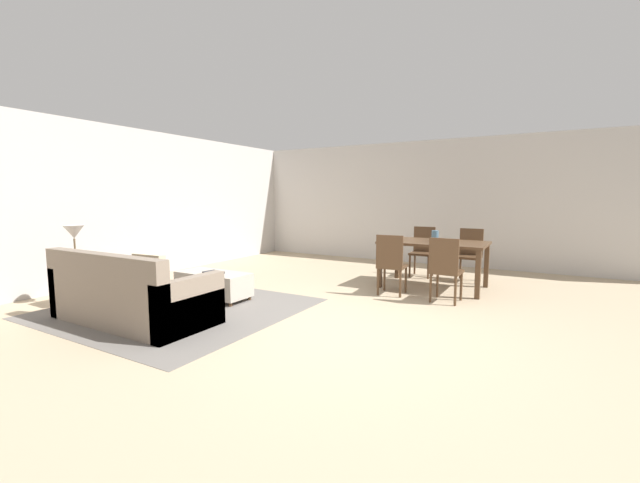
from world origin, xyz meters
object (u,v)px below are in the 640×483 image
book_on_ottoman (213,273)px  vase_centerpiece (435,236)px  dining_chair_far_left (423,248)px  table_lamp (74,234)px  side_table (77,272)px  dining_chair_near_right (445,266)px  couch (131,298)px  dining_table (434,247)px  ottoman_table (214,284)px  dining_chair_far_right (470,251)px  dining_chair_near_left (391,261)px

book_on_ottoman → vase_centerpiece: bearing=43.5°
dining_chair_far_left → table_lamp: bearing=-128.7°
side_table → dining_chair_near_right: size_ratio=0.63×
couch → book_on_ottoman: couch is taller
dining_table → vase_centerpiece: bearing=-54.5°
ottoman_table → dining_chair_near_right: size_ratio=1.20×
dining_chair_near_right → dining_chair_far_right: size_ratio=1.00×
couch → book_on_ottoman: bearing=82.9°
ottoman_table → dining_chair_near_right: (2.96, 1.45, 0.29)m
side_table → dining_table: bearing=41.7°
dining_chair_near_right → book_on_ottoman: 3.27m
vase_centerpiece → dining_chair_near_left: bearing=-118.7°
dining_chair_far_left → book_on_ottoman: size_ratio=3.54×
ottoman_table → side_table: size_ratio=1.91×
dining_chair_near_left → dining_chair_near_right: same height
dining_table → dining_chair_far_left: size_ratio=1.78×
side_table → dining_chair_near_left: bearing=37.1°
side_table → dining_chair_far_right: bearing=45.1°
couch → dining_chair_near_left: (2.22, 2.77, 0.23)m
side_table → vase_centerpiece: vase_centerpiece is taller
table_lamp → dining_chair_far_right: table_lamp is taller
table_lamp → vase_centerpiece: table_lamp is taller
dining_chair_near_left → book_on_ottoman: (-2.07, -1.58, -0.11)m
ottoman_table → book_on_ottoman: book_on_ottoman is taller
dining_table → dining_chair_near_right: (0.39, -0.89, -0.15)m
couch → ottoman_table: couch is taller
dining_chair_near_left → dining_chair_near_right: 0.81m
couch → ottoman_table: bearing=87.0°
ottoman_table → dining_chair_far_right: dining_chair_far_right is taller
dining_chair_near_right → couch: bearing=-138.0°
couch → book_on_ottoman: 1.21m
book_on_ottoman → dining_chair_near_left: bearing=37.2°
couch → dining_chair_far_right: size_ratio=2.19×
dining_chair_far_right → dining_chair_far_left: bearing=179.0°
table_lamp → dining_chair_near_right: (4.34, 2.63, -0.47)m
dining_chair_far_left → dining_table: bearing=-64.6°
ottoman_table → vase_centerpiece: size_ratio=6.09×
dining_table → dining_chair_far_left: dining_chair_far_left is taller
ottoman_table → dining_chair_far_right: bearing=47.0°
table_lamp → dining_chair_near_left: table_lamp is taller
dining_chair_far_left → book_on_ottoman: bearing=-122.1°
dining_table → side_table: bearing=-138.3°
dining_chair_near_left → vase_centerpiece: vase_centerpiece is taller
couch → vase_centerpiece: 4.50m
ottoman_table → dining_chair_far_left: bearing=56.3°
dining_chair_far_left → vase_centerpiece: (0.45, -0.92, 0.33)m
couch → vase_centerpiece: (2.67, 3.58, 0.56)m
ottoman_table → table_lamp: (-1.38, -1.18, 0.76)m
couch → vase_centerpiece: bearing=53.3°
dining_table → dining_chair_near_left: (-0.42, -0.85, -0.15)m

